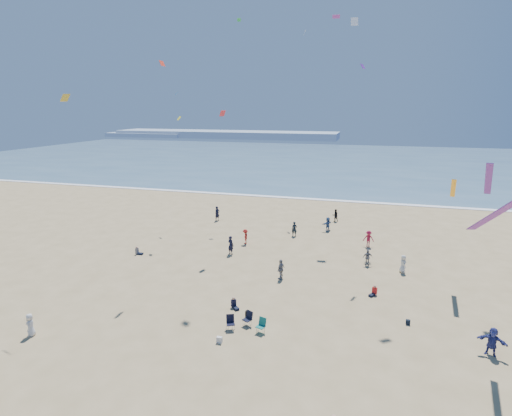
# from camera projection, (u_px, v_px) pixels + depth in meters

# --- Properties ---
(ground) EXTENTS (220.00, 220.00, 0.00)m
(ground) POSITION_uv_depth(u_px,v_px,m) (183.00, 371.00, 22.26)
(ground) COLOR tan
(ground) RESTS_ON ground
(ocean) EXTENTS (220.00, 100.00, 0.06)m
(ocean) POSITION_uv_depth(u_px,v_px,m) (334.00, 161.00, 110.88)
(ocean) COLOR #476B84
(ocean) RESTS_ON ground
(surf_line) EXTENTS (220.00, 1.20, 0.08)m
(surf_line) POSITION_uv_depth(u_px,v_px,m) (307.00, 199.00, 64.23)
(surf_line) COLOR white
(surf_line) RESTS_ON ground
(headland_far) EXTENTS (110.00, 20.00, 3.20)m
(headland_far) POSITION_uv_depth(u_px,v_px,m) (225.00, 134.00, 196.36)
(headland_far) COLOR #7A8EA8
(headland_far) RESTS_ON ground
(headland_near) EXTENTS (40.00, 14.00, 2.00)m
(headland_near) POSITION_uv_depth(u_px,v_px,m) (147.00, 135.00, 202.44)
(headland_near) COLOR #7A8EA8
(headland_near) RESTS_ON ground
(standing_flyers) EXTENTS (29.18, 38.99, 1.90)m
(standing_flyers) POSITION_uv_depth(u_px,v_px,m) (300.00, 255.00, 37.44)
(standing_flyers) COLOR gray
(standing_flyers) RESTS_ON ground
(seated_group) EXTENTS (23.76, 21.33, 0.84)m
(seated_group) POSITION_uv_depth(u_px,v_px,m) (237.00, 317.00, 27.20)
(seated_group) COLOR beige
(seated_group) RESTS_ON ground
(chair_cluster) EXTENTS (2.77, 1.60, 1.00)m
(chair_cluster) POSITION_uv_depth(u_px,v_px,m) (246.00, 323.00, 26.32)
(chair_cluster) COLOR black
(chair_cluster) RESTS_ON ground
(white_tote) EXTENTS (0.35, 0.20, 0.40)m
(white_tote) POSITION_uv_depth(u_px,v_px,m) (219.00, 340.00, 24.90)
(white_tote) COLOR silver
(white_tote) RESTS_ON ground
(black_backpack) EXTENTS (0.30, 0.22, 0.38)m
(black_backpack) POSITION_uv_depth(u_px,v_px,m) (248.00, 313.00, 28.12)
(black_backpack) COLOR black
(black_backpack) RESTS_ON ground
(navy_bag) EXTENTS (0.28, 0.18, 0.34)m
(navy_bag) POSITION_uv_depth(u_px,v_px,m) (408.00, 322.00, 27.01)
(navy_bag) COLOR black
(navy_bag) RESTS_ON ground
(kites_aloft) EXTENTS (38.30, 42.91, 28.16)m
(kites_aloft) POSITION_uv_depth(u_px,v_px,m) (377.00, 93.00, 28.52)
(kites_aloft) COLOR pink
(kites_aloft) RESTS_ON ground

